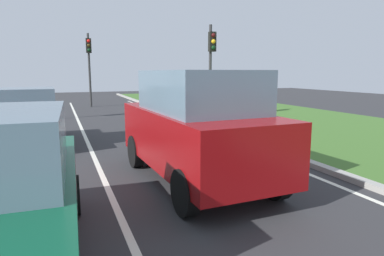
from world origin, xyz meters
The scene contains 9 objects.
ground_plane centered at (0.00, 14.00, 0.00)m, with size 60.00×60.00×0.00m, color #2D2D30.
lane_line_center centered at (-0.70, 14.00, 0.00)m, with size 0.12×32.00×0.01m, color silver.
lane_line_right_edge centered at (3.60, 14.00, 0.00)m, with size 0.12×32.00×0.01m, color silver.
grass_verge_right centered at (8.50, 14.00, 0.03)m, with size 9.00×48.00×0.06m, color #3D6628.
curb_right centered at (4.10, 14.00, 0.06)m, with size 0.24×48.00×0.12m, color #9E9B93.
car_suv_ahead centered at (1.08, 9.59, 1.17)m, with size 2.12×4.57×2.28m.
car_hatchback_far centered at (-2.36, 14.69, 0.88)m, with size 1.83×3.75×1.78m.
traffic_light_near_right centered at (5.35, 18.15, 2.96)m, with size 0.32×0.50×4.45m.
traffic_light_far_median centered at (0.48, 26.21, 3.13)m, with size 0.32×0.50×4.69m.
Camera 1 is at (-1.49, 3.30, 2.24)m, focal length 31.70 mm.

